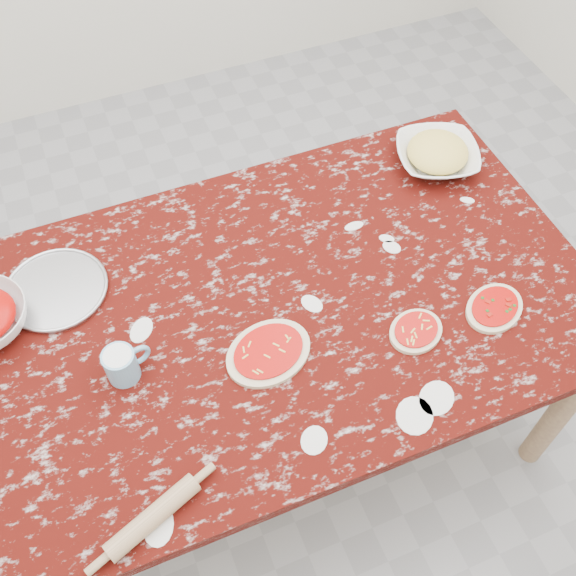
{
  "coord_description": "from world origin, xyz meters",
  "views": [
    {
      "loc": [
        -0.37,
        -0.92,
        2.17
      ],
      "look_at": [
        0.0,
        0.0,
        0.8
      ],
      "focal_mm": 41.46,
      "sensor_mm": 36.0,
      "label": 1
    }
  ],
  "objects_px": {
    "pizza_tray": "(56,290)",
    "flour_mug": "(122,364)",
    "worktable": "(288,317)",
    "cheese_bowl": "(437,156)",
    "rolling_pin": "(153,517)"
  },
  "relations": [
    {
      "from": "pizza_tray",
      "to": "cheese_bowl",
      "type": "distance_m",
      "value": 1.17
    },
    {
      "from": "pizza_tray",
      "to": "flour_mug",
      "type": "relative_size",
      "value": 2.29
    },
    {
      "from": "cheese_bowl",
      "to": "flour_mug",
      "type": "xyz_separation_m",
      "value": [
        -1.05,
        -0.36,
        0.02
      ]
    },
    {
      "from": "flour_mug",
      "to": "rolling_pin",
      "type": "height_order",
      "value": "flour_mug"
    },
    {
      "from": "flour_mug",
      "to": "worktable",
      "type": "bearing_deg",
      "value": 7.26
    },
    {
      "from": "worktable",
      "to": "cheese_bowl",
      "type": "height_order",
      "value": "cheese_bowl"
    },
    {
      "from": "worktable",
      "to": "flour_mug",
      "type": "distance_m",
      "value": 0.47
    },
    {
      "from": "worktable",
      "to": "rolling_pin",
      "type": "bearing_deg",
      "value": -138.42
    },
    {
      "from": "rolling_pin",
      "to": "worktable",
      "type": "bearing_deg",
      "value": 41.58
    },
    {
      "from": "pizza_tray",
      "to": "flour_mug",
      "type": "bearing_deg",
      "value": -70.45
    },
    {
      "from": "worktable",
      "to": "cheese_bowl",
      "type": "bearing_deg",
      "value": 26.31
    },
    {
      "from": "worktable",
      "to": "rolling_pin",
      "type": "relative_size",
      "value": 7.18
    },
    {
      "from": "cheese_bowl",
      "to": "worktable",
      "type": "bearing_deg",
      "value": -153.69
    },
    {
      "from": "worktable",
      "to": "flour_mug",
      "type": "xyz_separation_m",
      "value": [
        -0.45,
        -0.06,
        0.13
      ]
    },
    {
      "from": "rolling_pin",
      "to": "cheese_bowl",
      "type": "bearing_deg",
      "value": 33.69
    }
  ]
}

